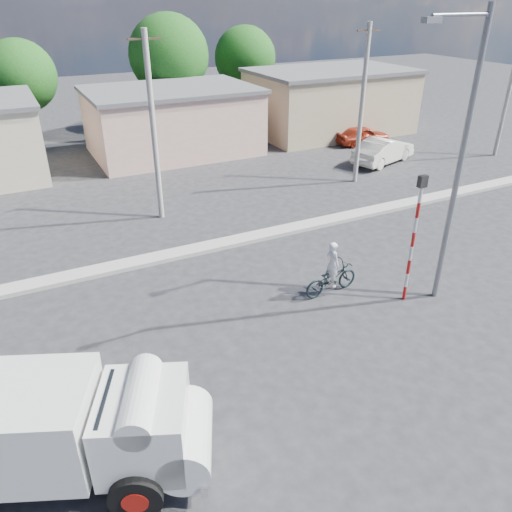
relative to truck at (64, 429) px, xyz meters
name	(u,v)px	position (x,y,z in m)	size (l,w,h in m)	color
ground_plane	(353,351)	(7.89, 0.69, -1.34)	(120.00, 120.00, 0.00)	#262629
median	(237,240)	(7.89, 8.69, -1.26)	(40.00, 0.80, 0.16)	#99968E
truck	(64,429)	(0.00, 0.00, 0.00)	(6.21, 4.24, 2.42)	black
bicycle	(331,279)	(9.11, 3.67, -0.79)	(0.73, 2.09, 1.10)	black
cyclist	(332,272)	(9.11, 3.67, -0.53)	(0.60, 0.39, 1.63)	white
car_cream	(383,150)	(20.44, 14.69, -0.59)	(1.60, 4.60, 1.52)	silver
car_red	(363,135)	(21.91, 18.56, -0.71)	(1.49, 3.69, 1.26)	maroon
traffic_pole	(415,229)	(11.09, 2.19, 1.25)	(0.28, 0.18, 4.36)	red
streetlight	(458,154)	(12.03, 1.89, 3.62)	(2.34, 0.22, 9.00)	slate
building_row	(159,120)	(8.99, 22.69, 0.79)	(37.80, 7.30, 4.44)	beige
tree_row	(78,66)	(5.63, 29.31, 3.48)	(34.13, 7.32, 8.10)	#38281E
utility_poles	(263,117)	(11.14, 12.69, 2.73)	(35.40, 0.24, 8.00)	#99968E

